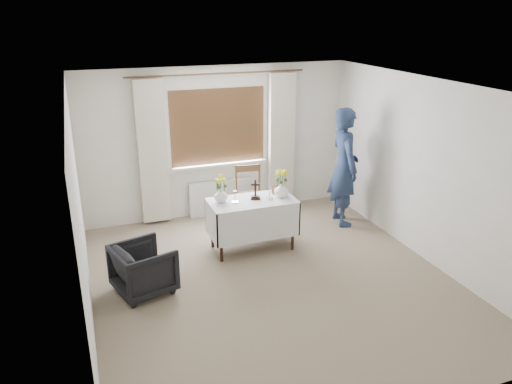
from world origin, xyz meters
TOP-DOWN VIEW (x-y plane):
  - ground at (0.00, 0.00)m, footprint 5.00×5.00m
  - altar_table at (0.06, 0.98)m, footprint 1.24×0.64m
  - wooden_chair at (0.32, 1.79)m, footprint 0.50×0.50m
  - armchair at (-1.60, 0.32)m, footprint 0.85×0.83m
  - person at (1.77, 1.40)m, footprint 0.54×0.75m
  - radiator at (0.00, 2.42)m, footprint 1.10×0.10m
  - wooden_cross at (0.12, 1.01)m, footprint 0.16×0.14m
  - candlestick_left at (-0.19, 0.99)m, footprint 0.13×0.13m
  - candlestick_right at (0.32, 0.95)m, footprint 0.14×0.14m
  - flower_vase_left at (-0.37, 1.07)m, footprint 0.22×0.22m
  - flower_vase_right at (0.50, 0.96)m, footprint 0.23×0.23m
  - wicker_basket at (0.54, 1.13)m, footprint 0.28×0.28m

SIDE VIEW (x-z plane):
  - ground at x=0.00m, z-range 0.00..0.00m
  - radiator at x=0.00m, z-range 0.00..0.60m
  - armchair at x=-1.60m, z-range 0.00..0.63m
  - altar_table at x=0.06m, z-range 0.00..0.76m
  - wooden_chair at x=0.32m, z-range 0.00..0.98m
  - wicker_basket at x=0.54m, z-range 0.76..0.84m
  - flower_vase_left at x=-0.37m, z-range 0.76..0.97m
  - flower_vase_right at x=0.50m, z-range 0.76..0.98m
  - wooden_cross at x=0.12m, z-range 0.76..1.06m
  - candlestick_left at x=-0.19m, z-range 0.76..1.12m
  - candlestick_right at x=0.32m, z-range 0.76..1.14m
  - person at x=1.77m, z-range 0.00..1.91m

